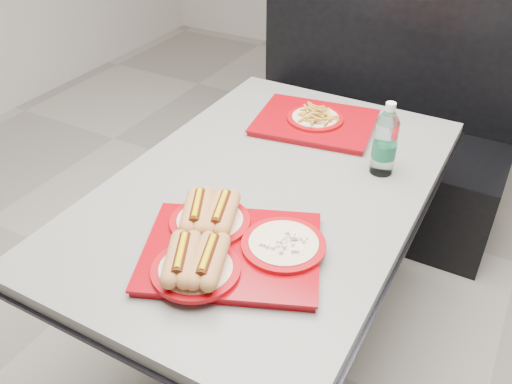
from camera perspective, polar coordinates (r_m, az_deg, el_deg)
The scene contains 6 objects.
ground at distance 2.19m, azimuth 0.99°, elevation -15.56°, with size 6.00×6.00×0.00m, color #9A958A.
diner_table at distance 1.78m, azimuth 1.17°, elevation -3.53°, with size 0.92×1.42×0.75m.
booth_bench at distance 2.74m, azimuth 11.98°, elevation 6.12°, with size 1.30×0.57×1.35m.
tray_near at distance 1.40m, azimuth -3.36°, elevation -5.49°, with size 0.55×0.50×0.10m.
tray_far at distance 2.00m, azimuth 6.24°, elevation 7.58°, with size 0.47×0.39×0.08m.
water_bottle at distance 1.73m, azimuth 13.42°, elevation 5.03°, with size 0.08×0.08×0.24m.
Camera 1 is at (0.64, -1.23, 1.69)m, focal length 38.00 mm.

